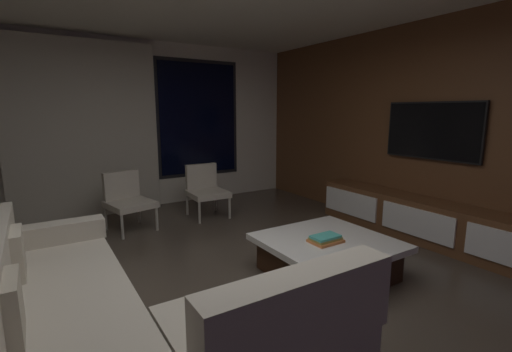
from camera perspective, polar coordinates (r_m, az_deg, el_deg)
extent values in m
plane|color=#473D33|center=(3.04, -4.05, -21.11)|extent=(9.20, 9.20, 0.00)
cube|color=silver|center=(6.08, -20.94, 7.51)|extent=(6.60, 0.12, 2.70)
cube|color=black|center=(6.40, -9.28, 9.07)|extent=(1.52, 0.02, 2.02)
cube|color=black|center=(6.39, -9.23, 9.07)|extent=(1.40, 0.03, 1.90)
cube|color=#BCB5A3|center=(5.82, -25.88, 6.56)|extent=(2.10, 0.12, 2.60)
cube|color=brown|center=(4.85, 29.67, 6.26)|extent=(0.12, 7.80, 2.70)
cube|color=#A49C8C|center=(2.81, -28.33, -23.16)|extent=(0.90, 2.50, 0.18)
cube|color=beige|center=(2.71, -28.74, -19.42)|extent=(0.86, 2.42, 0.24)
cube|color=beige|center=(3.69, -30.26, -8.05)|extent=(0.90, 0.20, 0.18)
cube|color=beige|center=(2.28, 0.79, -23.96)|extent=(1.07, 0.86, 0.24)
cube|color=beige|center=(1.87, 7.07, -20.84)|extent=(1.10, 0.20, 0.40)
cube|color=beige|center=(3.10, -34.20, -10.44)|extent=(0.10, 0.36, 0.36)
cube|color=#B2A893|center=(2.32, -34.78, -17.39)|extent=(0.10, 0.36, 0.36)
cube|color=#321C0F|center=(3.63, 11.37, -13.11)|extent=(1.00, 1.00, 0.30)
cube|color=white|center=(3.57, 11.48, -10.46)|extent=(1.16, 1.16, 0.06)
cube|color=#CD733B|center=(3.48, 11.15, -10.21)|extent=(0.30, 0.22, 0.03)
cube|color=olive|center=(3.48, 11.14, -9.83)|extent=(0.28, 0.18, 0.02)
cube|color=#45AEA2|center=(3.46, 11.13, -9.54)|extent=(0.27, 0.17, 0.02)
cylinder|color=#B2ADA0|center=(5.31, -4.27, -4.97)|extent=(0.04, 0.04, 0.36)
cylinder|color=#B2ADA0|center=(5.13, -9.09, -5.65)|extent=(0.04, 0.04, 0.36)
cylinder|color=#B2ADA0|center=(5.75, -6.51, -3.81)|extent=(0.04, 0.04, 0.36)
cylinder|color=#B2ADA0|center=(5.58, -11.02, -4.39)|extent=(0.04, 0.04, 0.36)
cube|color=beige|center=(5.39, -7.77, -2.83)|extent=(0.55, 0.57, 0.08)
cube|color=beige|center=(5.56, -8.80, -0.03)|extent=(0.49, 0.09, 0.38)
cylinder|color=#B2ADA0|center=(4.97, -15.68, -6.44)|extent=(0.04, 0.04, 0.36)
cylinder|color=#B2ADA0|center=(4.76, -20.75, -7.46)|extent=(0.04, 0.04, 0.36)
cylinder|color=#B2ADA0|center=(5.39, -18.31, -5.25)|extent=(0.04, 0.04, 0.36)
cylinder|color=#B2ADA0|center=(5.21, -23.04, -6.11)|extent=(0.04, 0.04, 0.36)
cube|color=beige|center=(5.03, -19.58, -4.32)|extent=(0.65, 0.67, 0.08)
cube|color=beige|center=(5.19, -20.88, -1.35)|extent=(0.49, 0.19, 0.38)
cube|color=brown|center=(4.84, 25.87, -6.58)|extent=(0.44, 3.10, 0.52)
cube|color=white|center=(4.64, 24.36, -6.82)|extent=(0.02, 0.93, 0.33)
cube|color=white|center=(5.26, 14.85, -4.27)|extent=(0.02, 0.93, 0.33)
cube|color=black|center=(4.48, 34.80, -10.64)|extent=(0.33, 0.68, 0.19)
cube|color=tan|center=(4.46, 35.82, -11.06)|extent=(0.03, 0.04, 0.16)
cube|color=#618DBD|center=(4.49, 34.78, -10.81)|extent=(0.03, 0.04, 0.16)
cube|color=teal|center=(4.52, 33.75, -10.64)|extent=(0.03, 0.04, 0.15)
cube|color=#43627C|center=(4.55, 32.76, -10.25)|extent=(0.03, 0.04, 0.17)
cube|color=#A17559|center=(4.58, 31.77, -10.04)|extent=(0.03, 0.04, 0.17)
cube|color=black|center=(4.88, 26.49, 6.55)|extent=(0.04, 1.22, 0.70)
cube|color=black|center=(4.88, 26.46, 6.55)|extent=(0.05, 1.18, 0.66)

